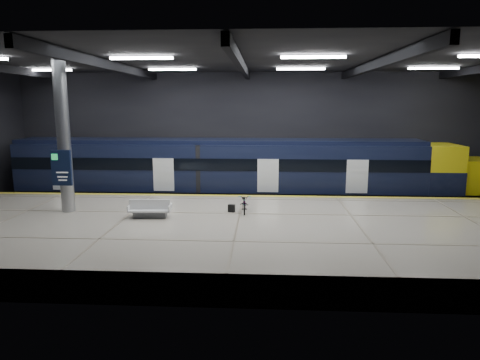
{
  "coord_description": "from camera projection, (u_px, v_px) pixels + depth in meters",
  "views": [
    {
      "loc": [
        1.07,
        -19.88,
        6.05
      ],
      "look_at": [
        -0.14,
        1.5,
        2.2
      ],
      "focal_mm": 32.0,
      "sensor_mm": 36.0,
      "label": 1
    }
  ],
  "objects": [
    {
      "name": "info_column",
      "position": [
        63.0,
        139.0,
        19.31
      ],
      "size": [
        0.9,
        0.78,
        6.9
      ],
      "color": "#9EA0A5",
      "rests_on": "platform"
    },
    {
      "name": "room_shell",
      "position": [
        241.0,
        111.0,
        19.65
      ],
      "size": [
        30.1,
        16.1,
        8.05
      ],
      "color": "black",
      "rests_on": "ground"
    },
    {
      "name": "safety_strip",
      "position": [
        244.0,
        196.0,
        23.17
      ],
      "size": [
        30.0,
        0.4,
        0.01
      ],
      "primitive_type": "cube",
      "color": "gold",
      "rests_on": "platform"
    },
    {
      "name": "platform",
      "position": [
        238.0,
        235.0,
        18.11
      ],
      "size": [
        30.0,
        11.0,
        1.1
      ],
      "primitive_type": "cube",
      "color": "#BEB3A1",
      "rests_on": "ground"
    },
    {
      "name": "bench",
      "position": [
        150.0,
        211.0,
        18.75
      ],
      "size": [
        1.87,
        0.85,
        0.81
      ],
      "rotation": [
        0.0,
        0.0,
        0.05
      ],
      "color": "#595B60",
      "rests_on": "platform"
    },
    {
      "name": "pannier_bag",
      "position": [
        232.0,
        208.0,
        19.72
      ],
      "size": [
        0.34,
        0.26,
        0.35
      ],
      "primitive_type": "cube",
      "rotation": [
        0.0,
        0.0,
        -0.3
      ],
      "color": "black",
      "rests_on": "platform"
    },
    {
      "name": "bicycle",
      "position": [
        245.0,
        203.0,
        19.64
      ],
      "size": [
        0.66,
        1.67,
        0.86
      ],
      "primitive_type": "imported",
      "rotation": [
        0.0,
        0.0,
        0.06
      ],
      "color": "#99999E",
      "rests_on": "platform"
    },
    {
      "name": "ground",
      "position": [
        241.0,
        230.0,
        20.66
      ],
      "size": [
        30.0,
        30.0,
        0.0
      ],
      "primitive_type": "plane",
      "color": "black",
      "rests_on": "ground"
    },
    {
      "name": "rails",
      "position": [
        246.0,
        203.0,
        26.05
      ],
      "size": [
        30.0,
        1.52,
        0.16
      ],
      "color": "gray",
      "rests_on": "ground"
    },
    {
      "name": "train",
      "position": [
        248.0,
        171.0,
        25.69
      ],
      "size": [
        29.4,
        2.84,
        3.79
      ],
      "color": "black",
      "rests_on": "ground"
    }
  ]
}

